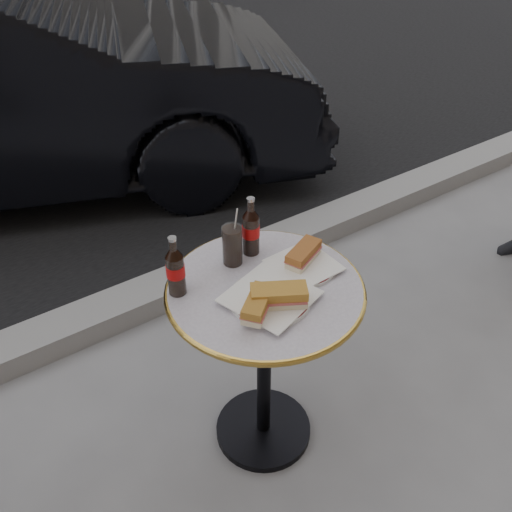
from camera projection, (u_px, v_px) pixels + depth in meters
ground at (263, 431)px, 2.20m from camera, size 80.00×80.00×0.00m
curb at (158, 293)px, 2.76m from camera, size 40.00×0.20×0.12m
bistro_table at (264, 367)px, 1.97m from camera, size 0.62×0.62×0.73m
plate_left at (270, 298)px, 1.70m from camera, size 0.28×0.28×0.01m
plate_right at (304, 267)px, 1.82m from camera, size 0.23×0.23×0.01m
sandwich_left_a at (258, 305)px, 1.63m from camera, size 0.15×0.14×0.05m
sandwich_left_b at (279, 297)px, 1.65m from camera, size 0.18×0.15×0.06m
sandwich_right at (303, 255)px, 1.82m from camera, size 0.16×0.12×0.05m
cola_bottle_left at (175, 266)px, 1.67m from camera, size 0.06×0.06×0.20m
cola_bottle_right at (251, 226)px, 1.83m from camera, size 0.06×0.06×0.21m
cola_glass at (232, 245)px, 1.81m from camera, size 0.07×0.07×0.14m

